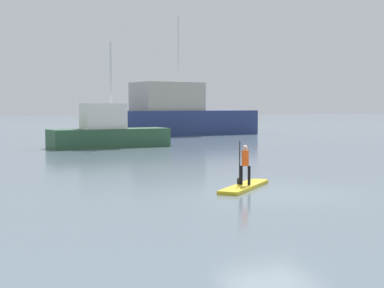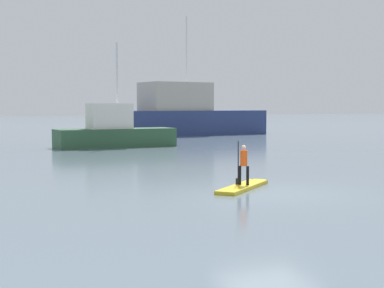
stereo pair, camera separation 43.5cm
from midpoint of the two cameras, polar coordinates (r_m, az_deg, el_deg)
name	(u,v)px [view 1 (the left image)]	position (r m, az deg, el deg)	size (l,w,h in m)	color
ground_plane	(270,194)	(16.32, 6.64, -4.75)	(240.00, 240.00, 0.00)	slate
paddleboard_near	(245,186)	(17.38, 4.36, -4.04)	(2.57, 2.48, 0.10)	gold
paddler_child_solo	(245,162)	(17.30, 4.33, -1.75)	(0.32, 0.33, 1.26)	black
fishing_boat_white_large	(175,116)	(47.93, -1.91, 2.71)	(13.66, 5.97, 9.45)	navy
fishing_boat_green_midground	(108,132)	(34.32, -8.38, 1.11)	(6.96, 2.63, 5.94)	#2D5638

